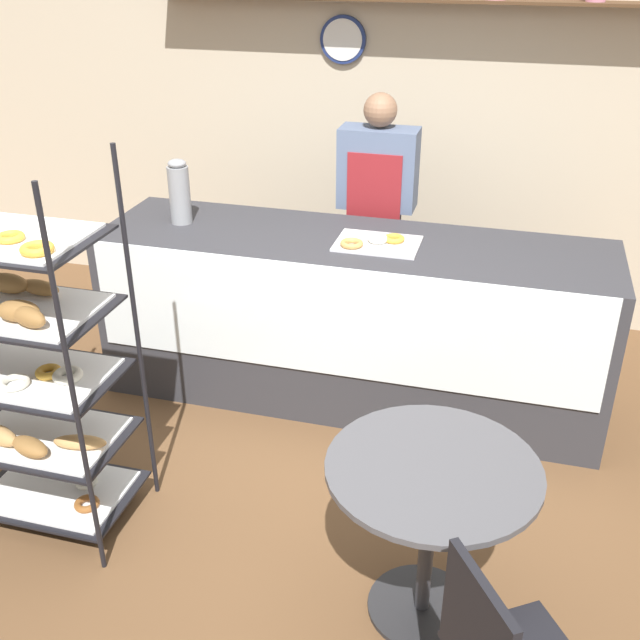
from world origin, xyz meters
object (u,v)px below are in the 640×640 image
(cafe_table, at_px, (430,503))
(coffee_carafe, at_px, (179,192))
(donut_tray_counter, at_px, (376,242))
(person_worker, at_px, (376,219))
(pastry_rack, at_px, (32,371))

(cafe_table, xyz_separation_m, coffee_carafe, (-1.68, 1.53, 0.60))
(coffee_carafe, xyz_separation_m, donut_tray_counter, (1.15, -0.05, -0.17))
(donut_tray_counter, bearing_deg, person_worker, 100.96)
(person_worker, distance_m, donut_tray_counter, 0.65)
(pastry_rack, distance_m, person_worker, 2.29)
(pastry_rack, height_order, cafe_table, pastry_rack)
(person_worker, bearing_deg, coffee_carafe, -150.64)
(coffee_carafe, bearing_deg, donut_tray_counter, -2.34)
(person_worker, bearing_deg, donut_tray_counter, -79.04)
(cafe_table, distance_m, donut_tray_counter, 1.63)
(cafe_table, relative_size, coffee_carafe, 2.17)
(coffee_carafe, height_order, donut_tray_counter, coffee_carafe)
(person_worker, height_order, donut_tray_counter, person_worker)
(cafe_table, height_order, donut_tray_counter, donut_tray_counter)
(person_worker, relative_size, donut_tray_counter, 3.72)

